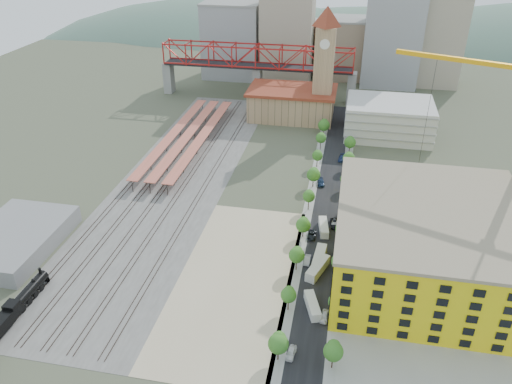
% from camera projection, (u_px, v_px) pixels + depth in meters
% --- Properties ---
extents(ground, '(400.00, 400.00, 0.00)m').
position_uv_depth(ground, '(272.00, 215.00, 151.27)').
color(ground, '#474C38').
rests_on(ground, ground).
extents(ballast_strip, '(36.00, 165.00, 0.06)m').
position_uv_depth(ballast_strip, '(178.00, 177.00, 172.23)').
color(ballast_strip, '#605E59').
rests_on(ballast_strip, ground).
extents(dirt_lot, '(28.00, 67.00, 0.06)m').
position_uv_depth(dirt_lot, '(235.00, 278.00, 125.05)').
color(dirt_lot, tan).
rests_on(dirt_lot, ground).
extents(street_asphalt, '(12.00, 170.00, 0.06)m').
position_uv_depth(street_asphalt, '(328.00, 195.00, 161.36)').
color(street_asphalt, black).
rests_on(street_asphalt, ground).
extents(sidewalk_west, '(3.00, 170.00, 0.04)m').
position_uv_depth(sidewalk_west, '(311.00, 194.00, 162.29)').
color(sidewalk_west, gray).
rests_on(sidewalk_west, ground).
extents(sidewalk_east, '(3.00, 170.00, 0.04)m').
position_uv_depth(sidewalk_east, '(345.00, 197.00, 160.45)').
color(sidewalk_east, gray).
rests_on(sidewalk_east, ground).
extents(construction_pad, '(50.00, 90.00, 0.06)m').
position_uv_depth(construction_pad, '(433.00, 274.00, 126.63)').
color(construction_pad, gray).
rests_on(construction_pad, ground).
extents(rail_tracks, '(26.56, 160.00, 0.18)m').
position_uv_depth(rail_tracks, '(173.00, 177.00, 172.47)').
color(rail_tracks, '#382B23').
rests_on(rail_tracks, ground).
extents(platform_canopies, '(16.00, 80.00, 4.12)m').
position_uv_depth(platform_canopies, '(188.00, 135.00, 194.57)').
color(platform_canopies, '#D96753').
rests_on(platform_canopies, ground).
extents(station_hall, '(38.00, 24.00, 13.10)m').
position_uv_depth(station_hall, '(292.00, 103.00, 218.77)').
color(station_hall, tan).
rests_on(station_hall, ground).
extents(clock_tower, '(12.00, 12.00, 52.00)m').
position_uv_depth(clock_tower, '(325.00, 55.00, 204.00)').
color(clock_tower, tan).
rests_on(clock_tower, ground).
extents(parking_garage, '(34.00, 26.00, 14.00)m').
position_uv_depth(parking_garage, '(389.00, 119.00, 201.49)').
color(parking_garage, silver).
rests_on(parking_garage, ground).
extents(truss_bridge, '(94.00, 9.60, 25.60)m').
position_uv_depth(truss_bridge, '(257.00, 59.00, 235.73)').
color(truss_bridge, gray).
rests_on(truss_bridge, ground).
extents(construction_building, '(44.60, 50.60, 18.80)m').
position_uv_depth(construction_building, '(427.00, 242.00, 122.50)').
color(construction_building, yellow).
rests_on(construction_building, ground).
extents(warehouse, '(22.00, 32.00, 5.00)m').
position_uv_depth(warehouse, '(15.00, 240.00, 135.52)').
color(warehouse, gray).
rests_on(warehouse, ground).
extents(street_trees, '(15.40, 124.40, 8.00)m').
position_uv_depth(street_trees, '(326.00, 211.00, 152.85)').
color(street_trees, '#335A1B').
rests_on(street_trees, ground).
extents(skyline, '(133.00, 46.00, 60.00)m').
position_uv_depth(skyline, '(332.00, 37.00, 260.16)').
color(skyline, '#9EA0A3').
rests_on(skyline, ground).
extents(distant_hills, '(647.00, 264.00, 227.00)m').
position_uv_depth(distant_hills, '(378.00, 136.00, 404.77)').
color(distant_hills, '#4C6B59').
rests_on(distant_hills, ground).
extents(locomotive, '(2.82, 21.75, 5.44)m').
position_uv_depth(locomotive, '(22.00, 301.00, 115.00)').
color(locomotive, black).
rests_on(locomotive, ground).
extents(site_trailer_a, '(4.85, 8.91, 2.36)m').
position_uv_depth(site_trailer_a, '(312.00, 306.00, 114.81)').
color(site_trailer_a, silver).
rests_on(site_trailer_a, ground).
extents(site_trailer_b, '(5.70, 10.12, 2.69)m').
position_uv_depth(site_trailer_b, '(318.00, 268.00, 126.54)').
color(site_trailer_b, silver).
rests_on(site_trailer_b, ground).
extents(site_trailer_c, '(3.34, 9.98, 2.68)m').
position_uv_depth(site_trailer_c, '(319.00, 258.00, 130.29)').
color(site_trailer_c, silver).
rests_on(site_trailer_c, ground).
extents(site_trailer_d, '(3.63, 9.02, 2.40)m').
position_uv_depth(site_trailer_d, '(324.00, 227.00, 143.02)').
color(site_trailer_d, silver).
rests_on(site_trailer_d, ground).
extents(car_0, '(2.25, 4.42, 1.44)m').
position_uv_depth(car_0, '(291.00, 353.00, 103.17)').
color(car_0, white).
rests_on(car_0, ground).
extents(car_1, '(1.66, 4.40, 1.43)m').
position_uv_depth(car_1, '(307.00, 260.00, 130.48)').
color(car_1, '#B0AFB5').
rests_on(car_1, ground).
extents(car_2, '(2.36, 4.97, 1.37)m').
position_uv_depth(car_2, '(312.00, 235.00, 140.58)').
color(car_2, black).
rests_on(car_2, ground).
extents(car_3, '(2.96, 5.52, 1.52)m').
position_uv_depth(car_3, '(321.00, 182.00, 167.48)').
color(car_3, navy).
rests_on(car_3, ground).
extents(car_4, '(2.08, 4.46, 1.48)m').
position_uv_depth(car_4, '(325.00, 316.00, 112.40)').
color(car_4, white).
rests_on(car_4, ground).
extents(car_5, '(2.24, 4.64, 1.46)m').
position_uv_depth(car_5, '(335.00, 224.00, 145.47)').
color(car_5, '#A3A3A8').
rests_on(car_5, ground).
extents(car_6, '(3.06, 5.63, 1.50)m').
position_uv_depth(car_6, '(335.00, 224.00, 145.52)').
color(car_6, black).
rests_on(car_6, ground).
extents(car_7, '(2.66, 5.63, 1.59)m').
position_uv_depth(car_7, '(342.00, 158.00, 183.69)').
color(car_7, navy).
rests_on(car_7, ground).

